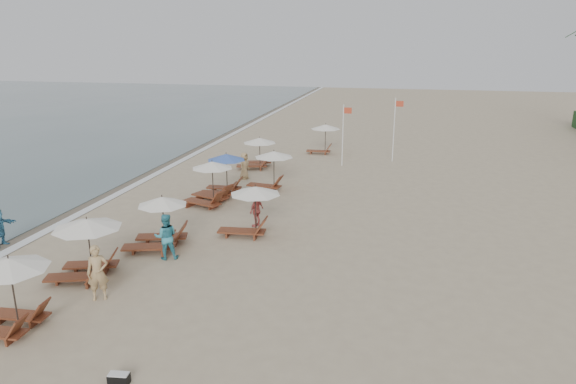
% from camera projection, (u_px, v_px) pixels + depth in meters
% --- Properties ---
extents(ground, '(160.00, 160.00, 0.00)m').
position_uv_depth(ground, '(267.00, 287.00, 18.35)').
color(ground, tan).
rests_on(ground, ground).
extents(wet_sand_band, '(3.20, 140.00, 0.01)m').
position_uv_depth(wet_sand_band, '(105.00, 189.00, 30.41)').
color(wet_sand_band, '#6B5E4C').
rests_on(wet_sand_band, ground).
extents(foam_line, '(0.50, 140.00, 0.02)m').
position_uv_depth(foam_line, '(125.00, 190.00, 30.12)').
color(foam_line, white).
rests_on(foam_line, ground).
extents(lounger_station_0, '(2.44, 2.24, 2.37)m').
position_uv_depth(lounger_station_0, '(8.00, 292.00, 15.23)').
color(lounger_station_0, brown).
rests_on(lounger_station_0, ground).
extents(lounger_station_1, '(2.71, 2.43, 2.28)m').
position_uv_depth(lounger_station_1, '(84.00, 247.00, 18.75)').
color(lounger_station_1, brown).
rests_on(lounger_station_1, ground).
extents(lounger_station_2, '(2.63, 2.55, 2.25)m').
position_uv_depth(lounger_station_2, '(157.00, 226.00, 21.52)').
color(lounger_station_2, brown).
rests_on(lounger_station_2, ground).
extents(lounger_station_3, '(2.67, 2.59, 2.33)m').
position_uv_depth(lounger_station_3, '(208.00, 185.00, 27.29)').
color(lounger_station_3, brown).
rests_on(lounger_station_3, ground).
extents(lounger_station_4, '(2.51, 2.12, 2.34)m').
position_uv_depth(lounger_station_4, '(223.00, 175.00, 29.00)').
color(lounger_station_4, brown).
rests_on(lounger_station_4, ground).
extents(lounger_station_5, '(2.66, 2.40, 2.07)m').
position_uv_depth(lounger_station_5, '(256.00, 153.00, 35.17)').
color(lounger_station_5, brown).
rests_on(lounger_station_5, ground).
extents(inland_station_0, '(2.79, 2.24, 2.22)m').
position_uv_depth(inland_station_0, '(249.00, 207.00, 22.80)').
color(inland_station_0, brown).
rests_on(inland_station_0, ground).
extents(inland_station_1, '(2.71, 2.24, 2.22)m').
position_uv_depth(inland_station_1, '(270.00, 166.00, 30.00)').
color(inland_station_1, brown).
rests_on(inland_station_1, ground).
extents(inland_station_2, '(2.57, 2.24, 2.22)m').
position_uv_depth(inland_station_2, '(323.00, 135.00, 39.46)').
color(inland_station_2, brown).
rests_on(inland_station_2, ground).
extents(beachgoer_near, '(0.83, 0.74, 1.90)m').
position_uv_depth(beachgoer_near, '(98.00, 273.00, 17.26)').
color(beachgoer_near, tan).
rests_on(beachgoer_near, ground).
extents(beachgoer_mid_a, '(1.10, 1.00, 1.85)m').
position_uv_depth(beachgoer_mid_a, '(166.00, 237.00, 20.50)').
color(beachgoer_mid_a, teal).
rests_on(beachgoer_mid_a, ground).
extents(beachgoer_far_a, '(0.69, 0.99, 1.56)m').
position_uv_depth(beachgoer_far_a, '(257.00, 210.00, 24.11)').
color(beachgoer_far_a, '#C1514D').
rests_on(beachgoer_far_a, ground).
extents(beachgoer_far_b, '(0.71, 0.92, 1.67)m').
position_uv_depth(beachgoer_far_b, '(244.00, 166.00, 32.42)').
color(beachgoer_far_b, '#A28458').
rests_on(beachgoer_far_b, ground).
extents(duffel_bag, '(0.55, 0.32, 0.29)m').
position_uv_depth(duffel_bag, '(119.00, 379.00, 13.15)').
color(duffel_bag, black).
rests_on(duffel_bag, ground).
extents(flag_pole_near, '(0.60, 0.08, 4.19)m').
position_uv_depth(flag_pole_near, '(343.00, 132.00, 35.44)').
color(flag_pole_near, silver).
rests_on(flag_pole_near, ground).
extents(flag_pole_far, '(0.60, 0.08, 4.48)m').
position_uv_depth(flag_pole_far, '(395.00, 127.00, 36.70)').
color(flag_pole_far, silver).
rests_on(flag_pole_far, ground).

